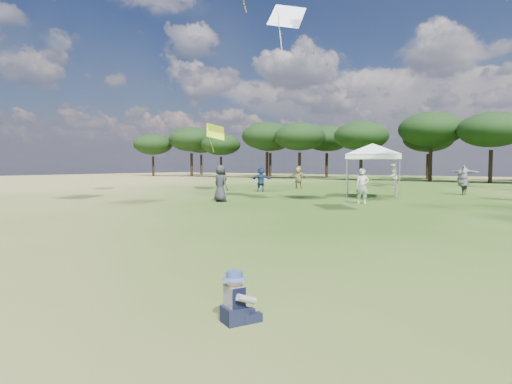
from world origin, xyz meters
TOP-DOWN VIEW (x-y plane):
  - ground at (0.00, 0.00)m, footprint 140.00×140.00m
  - tent_left at (-5.27, 20.54)m, footprint 5.24×5.24m
  - toddler at (0.19, 1.79)m, footprint 0.46×0.49m
  - festival_crowd at (-1.73, 25.30)m, footprint 26.91×24.17m

SIDE VIEW (x-z plane):
  - ground at x=0.00m, z-range 0.00..0.00m
  - toddler at x=0.19m, z-range -0.03..0.57m
  - festival_crowd at x=-1.73m, z-range -0.07..1.82m
  - tent_left at x=-5.27m, z-range 1.19..4.43m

